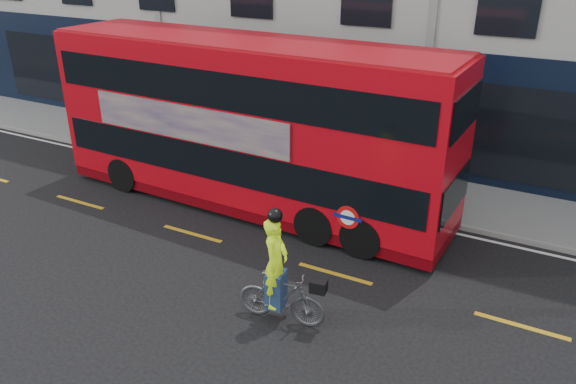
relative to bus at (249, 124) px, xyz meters
The scene contains 7 objects.
ground 5.75m from the bus, 46.46° to the right, with size 120.00×120.00×0.00m, color black.
pavement 5.06m from the bus, 36.84° to the left, with size 60.00×3.00×0.12m, color gray.
kerb 4.44m from the bus, 18.44° to the left, with size 60.00×0.12×0.13m, color gray.
road_edge_line 4.40m from the bus, 14.05° to the left, with size 58.00×0.10×0.01m, color silver.
lane_dashes 4.88m from the bus, 32.48° to the right, with size 58.00×0.12×0.01m, color #C08F16, non-canonical shape.
bus is the anchor object (origin of this frame).
cyclist 5.67m from the bus, 52.80° to the right, with size 1.85×0.75×2.47m.
Camera 1 is at (4.12, -8.54, 7.02)m, focal length 35.00 mm.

